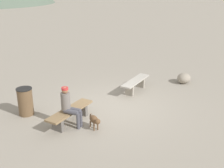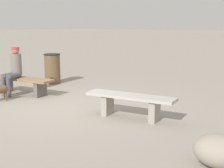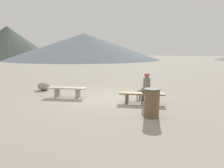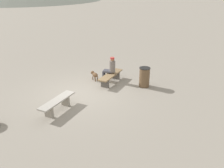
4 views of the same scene
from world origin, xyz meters
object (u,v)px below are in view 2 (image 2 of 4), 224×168
Objects in this scene: bench_left at (130,101)px; bench_right at (22,82)px; trash_bin at (52,69)px; seated_person at (14,68)px; boulder at (219,151)px.

bench_right is at bearing -9.78° from bench_left.
trash_bin is at bearing -79.26° from bench_right.
bench_right is (3.55, 0.02, -0.02)m from bench_left.
seated_person reaches higher than bench_left.
trash_bin reaches higher than bench_left.
bench_right is 1.51× the size of seated_person.
bench_left reaches higher than boulder.
boulder is (-2.19, 1.07, -0.12)m from bench_left.
boulder is at bearing 153.44° from seated_person.
trash_bin is 1.39× the size of boulder.
seated_person is at bearing -7.57° from bench_left.
boulder is at bearing 157.44° from trash_bin.
trash_bin reaches higher than boulder.
bench_right is at bearing -10.43° from boulder.
trash_bin reaches higher than bench_right.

